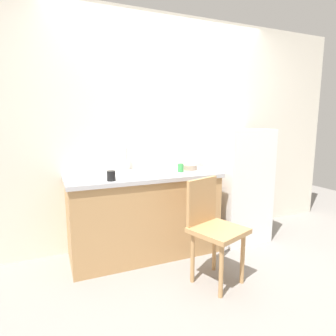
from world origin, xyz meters
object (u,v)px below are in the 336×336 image
Objects in this scene: dish_tray at (134,174)px; terracotta_bowl at (190,167)px; refrigerator at (237,184)px; chair at (213,225)px; cup_green at (181,168)px; cup_black at (111,176)px.

terracotta_bowl is at bearing 10.71° from dish_tray.
refrigerator is 8.23× the size of terracotta_bowl.
chair is at bearing -102.59° from terracotta_bowl.
refrigerator reaches higher than dish_tray.
cup_green is at bearing 68.97° from chair.
dish_tray is 1.79× the size of terracotta_bowl.
chair is 0.89m from dish_tray.
refrigerator is at bearing 4.23° from dish_tray.
terracotta_bowl is at bearing 176.98° from refrigerator.
cup_green is at bearing -176.51° from refrigerator.
refrigerator reaches higher than terracotta_bowl.
chair is (-0.78, -0.72, -0.15)m from refrigerator.
refrigerator is at bearing -3.02° from terracotta_bowl.
chair is 0.86m from terracotta_bowl.
refrigerator is 1.07m from chair.
cup_black is 1.03× the size of cup_green.
terracotta_bowl is at bearing 27.49° from cup_green.
dish_tray is at bearing -174.68° from cup_green.
refrigerator reaches higher than cup_black.
cup_green is (0.52, 0.05, 0.02)m from dish_tray.
terracotta_bowl is 0.95m from cup_black.
dish_tray is 0.52m from cup_green.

